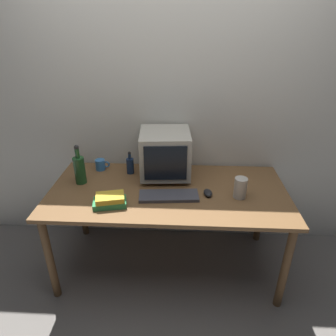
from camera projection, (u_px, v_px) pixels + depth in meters
The scene contains 11 objects.
ground_plane at pixel (168, 263), 2.55m from camera, with size 6.00×6.00×0.00m, color slate.
back_wall at pixel (171, 104), 2.41m from camera, with size 4.00×0.08×2.50m, color silver.
desk at pixel (168, 198), 2.25m from camera, with size 1.76×0.84×0.73m.
crt_monitor at pixel (165, 154), 2.33m from camera, with size 0.41×0.41×0.37m.
keyboard at pixel (169, 196), 2.12m from camera, with size 0.42×0.15×0.02m, color #3F3F47.
computer_mouse at pixel (208, 193), 2.14m from camera, with size 0.06×0.10×0.04m, color black.
bottle_tall at pixel (80, 169), 2.26m from camera, with size 0.08×0.08×0.31m.
bottle_short at pixel (130, 165), 2.42m from camera, with size 0.06×0.06×0.19m.
book_stack at pixel (110, 200), 2.02m from camera, with size 0.24×0.17×0.08m.
mug at pixel (101, 165), 2.49m from camera, with size 0.12×0.08×0.09m.
metal_canister at pixel (240, 188), 2.10m from camera, with size 0.09×0.09×0.15m, color #B7B2A8.
Camera 1 is at (0.10, -1.90, 1.88)m, focal length 31.94 mm.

